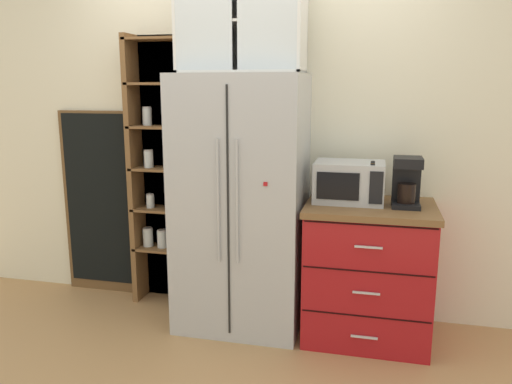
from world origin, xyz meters
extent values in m
plane|color=tan|center=(0.00, 0.00, 0.00)|extent=(10.57, 10.57, 0.00)
cube|color=silver|center=(0.00, 0.40, 1.27)|extent=(4.88, 0.10, 2.55)
cube|color=#B7BABF|center=(0.00, 0.04, 0.85)|extent=(0.83, 0.62, 1.70)
cube|color=black|center=(0.00, -0.28, 0.85)|extent=(0.01, 0.01, 1.57)
cylinder|color=#B7BABF|center=(-0.06, -0.29, 0.94)|extent=(0.02, 0.02, 0.77)
cylinder|color=#B7BABF|center=(0.06, -0.29, 0.94)|extent=(0.02, 0.02, 0.77)
cube|color=red|center=(0.23, -0.28, 1.06)|extent=(0.02, 0.01, 0.02)
cube|color=brown|center=(-0.68, 0.37, 0.99)|extent=(0.48, 0.04, 1.99)
cube|color=brown|center=(-0.88, 0.25, 0.99)|extent=(0.04, 0.20, 1.99)
cube|color=brown|center=(-0.48, 0.25, 0.99)|extent=(0.04, 0.20, 1.99)
cube|color=brown|center=(-0.68, 0.25, 0.42)|extent=(0.42, 0.20, 0.02)
cylinder|color=silver|center=(-0.80, 0.25, 0.49)|extent=(0.08, 0.08, 0.13)
cylinder|color=#CCB78C|center=(-0.80, 0.25, 0.47)|extent=(0.07, 0.07, 0.09)
cylinder|color=#B2B2B7|center=(-0.80, 0.25, 0.57)|extent=(0.07, 0.07, 0.01)
cylinder|color=silver|center=(-0.68, 0.25, 0.49)|extent=(0.07, 0.07, 0.13)
cylinder|color=#E0C67F|center=(-0.68, 0.25, 0.47)|extent=(0.06, 0.06, 0.09)
cylinder|color=#B2B2B7|center=(-0.68, 0.25, 0.56)|extent=(0.07, 0.07, 0.01)
cylinder|color=silver|center=(-0.56, 0.23, 0.48)|extent=(0.08, 0.08, 0.11)
cylinder|color=white|center=(-0.56, 0.23, 0.46)|extent=(0.07, 0.07, 0.07)
cylinder|color=#B2B2B7|center=(-0.56, 0.23, 0.54)|extent=(0.08, 0.08, 0.01)
cube|color=brown|center=(-0.68, 0.25, 0.72)|extent=(0.42, 0.20, 0.02)
cylinder|color=silver|center=(-0.76, 0.24, 0.78)|extent=(0.06, 0.06, 0.10)
cylinder|color=#382316|center=(-0.76, 0.24, 0.77)|extent=(0.05, 0.05, 0.06)
cylinder|color=#B2B2B7|center=(-0.76, 0.24, 0.83)|extent=(0.06, 0.06, 0.01)
cylinder|color=silver|center=(-0.58, 0.24, 0.79)|extent=(0.07, 0.07, 0.11)
cylinder|color=beige|center=(-0.58, 0.24, 0.77)|extent=(0.06, 0.06, 0.08)
cylinder|color=#B2B2B7|center=(-0.58, 0.24, 0.85)|extent=(0.07, 0.07, 0.01)
cube|color=brown|center=(-0.68, 0.25, 1.03)|extent=(0.42, 0.20, 0.02)
cylinder|color=silver|center=(-0.76, 0.24, 1.10)|extent=(0.07, 0.07, 0.12)
cylinder|color=white|center=(-0.76, 0.24, 1.08)|extent=(0.06, 0.06, 0.08)
cylinder|color=#B2B2B7|center=(-0.76, 0.24, 1.17)|extent=(0.07, 0.07, 0.01)
cylinder|color=silver|center=(-0.60, 0.27, 1.09)|extent=(0.08, 0.08, 0.09)
cylinder|color=brown|center=(-0.60, 0.27, 1.07)|extent=(0.07, 0.07, 0.06)
cylinder|color=#B2B2B7|center=(-0.60, 0.27, 1.14)|extent=(0.08, 0.08, 0.01)
cube|color=brown|center=(-0.68, 0.25, 1.34)|extent=(0.42, 0.20, 0.02)
cylinder|color=silver|center=(-0.77, 0.27, 1.41)|extent=(0.07, 0.07, 0.12)
cylinder|color=#B77A38|center=(-0.77, 0.27, 1.39)|extent=(0.06, 0.06, 0.08)
cylinder|color=#B2B2B7|center=(-0.77, 0.27, 1.48)|extent=(0.06, 0.06, 0.01)
cylinder|color=silver|center=(-0.60, 0.24, 1.39)|extent=(0.07, 0.07, 0.10)
cylinder|color=#2D2D2D|center=(-0.60, 0.24, 1.38)|extent=(0.06, 0.06, 0.07)
cylinder|color=#B2B2B7|center=(-0.60, 0.24, 1.45)|extent=(0.07, 0.07, 0.01)
cube|color=brown|center=(-0.68, 0.25, 1.64)|extent=(0.42, 0.20, 0.02)
cube|color=brown|center=(-0.68, 0.25, 1.95)|extent=(0.42, 0.20, 0.02)
cube|color=#A8161C|center=(0.85, 0.04, 0.43)|extent=(0.78, 0.61, 0.85)
cube|color=brown|center=(0.85, 0.04, 0.87)|extent=(0.81, 0.64, 0.04)
cube|color=black|center=(0.85, -0.27, 0.27)|extent=(0.76, 0.00, 0.01)
cube|color=silver|center=(0.85, -0.28, 0.14)|extent=(0.16, 0.01, 0.01)
cube|color=black|center=(0.85, -0.27, 0.56)|extent=(0.76, 0.00, 0.01)
cube|color=silver|center=(0.85, -0.28, 0.43)|extent=(0.16, 0.01, 0.01)
cube|color=black|center=(0.85, -0.27, 0.84)|extent=(0.76, 0.00, 0.01)
cube|color=silver|center=(0.85, -0.28, 0.71)|extent=(0.16, 0.01, 0.01)
cube|color=#B7BABF|center=(0.70, 0.09, 1.02)|extent=(0.44, 0.32, 0.26)
cube|color=black|center=(0.64, -0.07, 1.02)|extent=(0.26, 0.01, 0.17)
cube|color=black|center=(0.87, -0.07, 1.02)|extent=(0.08, 0.01, 0.20)
cube|color=black|center=(1.06, 0.02, 0.91)|extent=(0.17, 0.20, 0.03)
cube|color=black|center=(1.06, 0.09, 1.04)|extent=(0.17, 0.06, 0.30)
cube|color=black|center=(1.06, 0.02, 1.17)|extent=(0.17, 0.20, 0.06)
cylinder|color=black|center=(1.06, 0.01, 0.98)|extent=(0.11, 0.11, 0.12)
cylinder|color=#8CA37F|center=(0.85, 0.11, 0.94)|extent=(0.07, 0.07, 0.10)
torus|color=#8CA37F|center=(0.89, 0.11, 0.95)|extent=(0.05, 0.01, 0.05)
cylinder|color=navy|center=(0.85, -0.01, 0.99)|extent=(0.07, 0.07, 0.19)
cone|color=navy|center=(0.85, -0.01, 1.09)|extent=(0.07, 0.07, 0.04)
cylinder|color=navy|center=(0.85, -0.01, 1.12)|extent=(0.03, 0.03, 0.07)
cylinder|color=black|center=(0.85, -0.01, 1.16)|extent=(0.03, 0.03, 0.01)
cylinder|color=brown|center=(0.85, -0.01, 0.99)|extent=(0.06, 0.06, 0.20)
cone|color=brown|center=(0.85, -0.01, 1.10)|extent=(0.06, 0.06, 0.04)
cylinder|color=brown|center=(0.85, -0.01, 1.13)|extent=(0.02, 0.02, 0.07)
cylinder|color=black|center=(0.85, -0.01, 1.17)|extent=(0.03, 0.03, 0.01)
cube|color=silver|center=(0.00, 0.21, 2.02)|extent=(0.80, 0.02, 0.62)
cube|color=silver|center=(0.00, 0.06, 1.71)|extent=(0.80, 0.32, 0.02)
cube|color=silver|center=(-0.39, 0.06, 2.02)|extent=(0.02, 0.32, 0.62)
cube|color=silver|center=(0.39, 0.06, 2.02)|extent=(0.02, 0.32, 0.62)
cube|color=silver|center=(0.00, 0.06, 2.02)|extent=(0.77, 0.30, 0.02)
cube|color=silver|center=(-0.20, -0.09, 2.02)|extent=(0.37, 0.01, 0.58)
cube|color=silver|center=(0.20, -0.09, 2.02)|extent=(0.37, 0.01, 0.58)
cylinder|color=silver|center=(-0.28, 0.06, 1.73)|extent=(0.05, 0.05, 0.00)
cylinder|color=silver|center=(-0.28, 0.06, 1.76)|extent=(0.01, 0.01, 0.07)
cone|color=silver|center=(-0.28, 0.06, 1.82)|extent=(0.06, 0.06, 0.05)
cylinder|color=silver|center=(0.00, 0.06, 1.73)|extent=(0.05, 0.05, 0.00)
cylinder|color=silver|center=(0.00, 0.06, 1.76)|extent=(0.01, 0.01, 0.07)
cone|color=silver|center=(0.00, 0.06, 1.82)|extent=(0.06, 0.06, 0.05)
cylinder|color=silver|center=(0.28, 0.06, 1.73)|extent=(0.05, 0.05, 0.00)
cylinder|color=silver|center=(0.28, 0.06, 1.76)|extent=(0.01, 0.01, 0.07)
cone|color=silver|center=(0.28, 0.06, 1.82)|extent=(0.06, 0.06, 0.05)
cylinder|color=white|center=(-0.24, 0.06, 2.06)|extent=(0.06, 0.06, 0.07)
cylinder|color=white|center=(0.24, 0.06, 2.06)|extent=(0.06, 0.06, 0.07)
cube|color=brown|center=(-1.24, 0.33, 0.72)|extent=(0.60, 0.04, 1.44)
cube|color=black|center=(-1.24, 0.31, 0.75)|extent=(0.54, 0.01, 1.34)
camera|label=1|loc=(0.86, -3.13, 1.62)|focal=35.17mm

